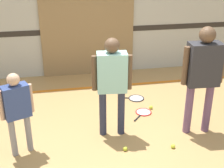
{
  "coord_description": "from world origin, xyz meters",
  "views": [
    {
      "loc": [
        -0.93,
        -4.03,
        2.76
      ],
      "look_at": [
        -0.13,
        0.17,
        0.87
      ],
      "focal_mm": 50.0,
      "sensor_mm": 36.0,
      "label": 1
    }
  ],
  "objects_px": {
    "person_student_left": "(17,106)",
    "person_instructor": "(112,77)",
    "person_student_right": "(203,70)",
    "tennis_ball_by_spare_racket": "(151,107)",
    "racket_second_spare": "(136,98)",
    "racket_spare_on_floor": "(143,112)",
    "tennis_ball_stray_left": "(173,146)",
    "tennis_ball_near_instructor": "(125,149)"
  },
  "relations": [
    {
      "from": "person_student_right",
      "to": "tennis_ball_stray_left",
      "type": "xyz_separation_m",
      "value": [
        -0.54,
        -0.38,
        -1.04
      ]
    },
    {
      "from": "person_instructor",
      "to": "racket_second_spare",
      "type": "height_order",
      "value": "person_instructor"
    },
    {
      "from": "racket_spare_on_floor",
      "to": "racket_second_spare",
      "type": "relative_size",
      "value": 0.93
    },
    {
      "from": "person_student_left",
      "to": "person_instructor",
      "type": "bearing_deg",
      "value": -12.04
    },
    {
      "from": "racket_spare_on_floor",
      "to": "person_student_left",
      "type": "bearing_deg",
      "value": -27.39
    },
    {
      "from": "person_student_right",
      "to": "racket_second_spare",
      "type": "distance_m",
      "value": 1.82
    },
    {
      "from": "racket_spare_on_floor",
      "to": "tennis_ball_stray_left",
      "type": "height_order",
      "value": "tennis_ball_stray_left"
    },
    {
      "from": "racket_spare_on_floor",
      "to": "racket_second_spare",
      "type": "distance_m",
      "value": 0.59
    },
    {
      "from": "person_student_left",
      "to": "tennis_ball_near_instructor",
      "type": "xyz_separation_m",
      "value": [
        1.48,
        -0.25,
        -0.74
      ]
    },
    {
      "from": "person_student_right",
      "to": "person_student_left",
      "type": "bearing_deg",
      "value": 4.46
    },
    {
      "from": "person_student_right",
      "to": "tennis_ball_by_spare_racket",
      "type": "relative_size",
      "value": 26.17
    },
    {
      "from": "person_student_left",
      "to": "person_student_right",
      "type": "distance_m",
      "value": 2.75
    },
    {
      "from": "person_student_left",
      "to": "tennis_ball_near_instructor",
      "type": "relative_size",
      "value": 18.84
    },
    {
      "from": "tennis_ball_near_instructor",
      "to": "person_student_right",
      "type": "bearing_deg",
      "value": 14.12
    },
    {
      "from": "person_student_right",
      "to": "racket_second_spare",
      "type": "xyz_separation_m",
      "value": [
        -0.66,
        1.32,
        -1.06
      ]
    },
    {
      "from": "person_student_left",
      "to": "tennis_ball_near_instructor",
      "type": "height_order",
      "value": "person_student_left"
    },
    {
      "from": "tennis_ball_near_instructor",
      "to": "person_student_left",
      "type": "bearing_deg",
      "value": 170.59
    },
    {
      "from": "person_student_right",
      "to": "racket_second_spare",
      "type": "bearing_deg",
      "value": -60.28
    },
    {
      "from": "person_student_left",
      "to": "racket_spare_on_floor",
      "type": "bearing_deg",
      "value": -1.05
    },
    {
      "from": "racket_second_spare",
      "to": "tennis_ball_by_spare_racket",
      "type": "relative_size",
      "value": 8.0
    },
    {
      "from": "racket_second_spare",
      "to": "tennis_ball_near_instructor",
      "type": "bearing_deg",
      "value": 85.76
    },
    {
      "from": "racket_spare_on_floor",
      "to": "tennis_ball_stray_left",
      "type": "relative_size",
      "value": 7.43
    },
    {
      "from": "racket_spare_on_floor",
      "to": "tennis_ball_by_spare_racket",
      "type": "distance_m",
      "value": 0.22
    },
    {
      "from": "racket_spare_on_floor",
      "to": "tennis_ball_stray_left",
      "type": "xyz_separation_m",
      "value": [
        0.14,
        -1.12,
        0.02
      ]
    },
    {
      "from": "person_student_left",
      "to": "person_student_right",
      "type": "height_order",
      "value": "person_student_right"
    },
    {
      "from": "person_student_right",
      "to": "tennis_ball_by_spare_racket",
      "type": "bearing_deg",
      "value": -57.19
    },
    {
      "from": "person_instructor",
      "to": "tennis_ball_near_instructor",
      "type": "distance_m",
      "value": 1.07
    },
    {
      "from": "racket_spare_on_floor",
      "to": "person_instructor",
      "type": "bearing_deg",
      "value": -9.65
    },
    {
      "from": "racket_second_spare",
      "to": "person_instructor",
      "type": "bearing_deg",
      "value": 74.2
    },
    {
      "from": "person_student_right",
      "to": "tennis_ball_near_instructor",
      "type": "relative_size",
      "value": 26.17
    },
    {
      "from": "racket_spare_on_floor",
      "to": "tennis_ball_near_instructor",
      "type": "distance_m",
      "value": 1.2
    },
    {
      "from": "tennis_ball_stray_left",
      "to": "tennis_ball_near_instructor",
      "type": "bearing_deg",
      "value": 174.52
    },
    {
      "from": "tennis_ball_by_spare_racket",
      "to": "tennis_ball_stray_left",
      "type": "height_order",
      "value": "same"
    },
    {
      "from": "person_instructor",
      "to": "racket_second_spare",
      "type": "xyz_separation_m",
      "value": [
        0.69,
        1.14,
        -0.97
      ]
    },
    {
      "from": "tennis_ball_near_instructor",
      "to": "person_instructor",
      "type": "bearing_deg",
      "value": 101.92
    },
    {
      "from": "person_student_left",
      "to": "racket_spare_on_floor",
      "type": "distance_m",
      "value": 2.33
    },
    {
      "from": "person_student_left",
      "to": "person_student_right",
      "type": "xyz_separation_m",
      "value": [
        2.73,
        0.07,
        0.3
      ]
    },
    {
      "from": "racket_second_spare",
      "to": "tennis_ball_stray_left",
      "type": "relative_size",
      "value": 8.0
    },
    {
      "from": "person_instructor",
      "to": "racket_spare_on_floor",
      "type": "xyz_separation_m",
      "value": [
        0.68,
        0.55,
        -0.97
      ]
    },
    {
      "from": "racket_second_spare",
      "to": "tennis_ball_near_instructor",
      "type": "xyz_separation_m",
      "value": [
        -0.59,
        -1.64,
        0.02
      ]
    },
    {
      "from": "person_student_right",
      "to": "racket_spare_on_floor",
      "type": "height_order",
      "value": "person_student_right"
    },
    {
      "from": "person_student_right",
      "to": "person_instructor",
      "type": "bearing_deg",
      "value": -4.69
    }
  ]
}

